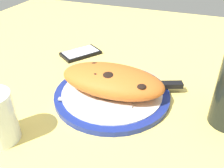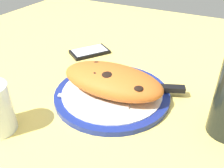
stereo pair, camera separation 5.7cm
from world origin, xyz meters
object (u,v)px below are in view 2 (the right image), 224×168
at_px(calzone, 111,81).
at_px(smartphone, 90,52).
at_px(plate, 112,94).
at_px(knife, 149,88).
at_px(fork, 100,101).

height_order(calzone, smartphone, calzone).
bearing_deg(plate, smartphone, 134.23).
xyz_separation_m(plate, knife, (0.08, 0.05, 0.01)).
distance_m(calzone, fork, 0.06).
height_order(plate, calzone, calzone).
xyz_separation_m(plate, calzone, (-0.00, -0.00, 0.04)).
bearing_deg(fork, smartphone, 126.51).
xyz_separation_m(calzone, fork, (-0.00, -0.05, -0.03)).
height_order(knife, smartphone, knife).
bearing_deg(knife, fork, -128.85).
relative_size(plate, calzone, 1.11).
xyz_separation_m(fork, smartphone, (-0.17, 0.23, -0.01)).
height_order(calzone, fork, calzone).
bearing_deg(knife, plate, -147.98).
xyz_separation_m(plate, smartphone, (-0.17, 0.18, -0.00)).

